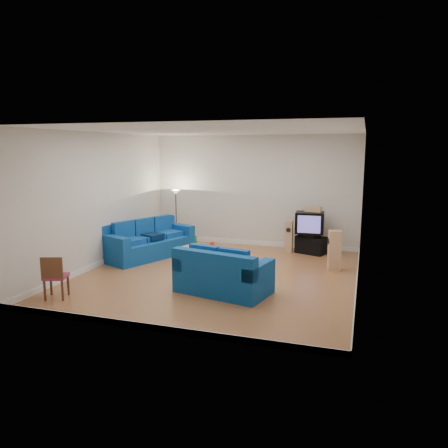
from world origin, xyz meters
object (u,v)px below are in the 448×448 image
(sofa_three_seat, at_px, (147,243))
(sofa_loveseat, at_px, (222,276))
(coffee_table, at_px, (204,249))
(television, at_px, (310,223))
(tv_stand, at_px, (311,245))

(sofa_three_seat, xyz_separation_m, sofa_loveseat, (2.80, -2.20, -0.01))
(sofa_loveseat, height_order, coffee_table, sofa_loveseat)
(sofa_three_seat, xyz_separation_m, television, (4.02, 1.62, 0.50))
(tv_stand, bearing_deg, sofa_loveseat, -87.45)
(sofa_three_seat, distance_m, tv_stand, 4.40)
(sofa_loveseat, xyz_separation_m, television, (1.22, 3.82, 0.52))
(sofa_three_seat, relative_size, television, 3.42)
(sofa_three_seat, distance_m, coffee_table, 1.64)
(television, bearing_deg, tv_stand, 44.32)
(sofa_loveseat, xyz_separation_m, coffee_table, (-1.16, 2.12, -0.01))
(sofa_three_seat, distance_m, sofa_loveseat, 3.56)
(sofa_loveseat, relative_size, television, 2.52)
(sofa_three_seat, xyz_separation_m, tv_stand, (4.07, 1.67, -0.11))
(sofa_three_seat, height_order, coffee_table, sofa_three_seat)
(sofa_three_seat, relative_size, sofa_loveseat, 1.35)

